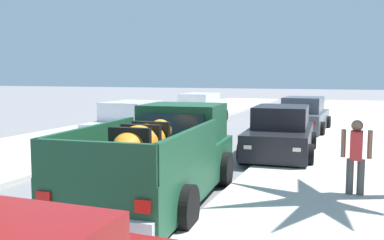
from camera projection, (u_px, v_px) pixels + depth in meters
name	position (u px, v px, depth m)	size (l,w,h in m)	color
sidewalk_left	(75.00, 140.00, 15.92)	(5.20, 60.00, 0.12)	beige
sidewalk_right	(358.00, 158.00, 12.47)	(5.20, 60.00, 0.12)	beige
curb_left	(103.00, 142.00, 15.50)	(0.16, 60.00, 0.10)	silver
curb_right	(315.00, 155.00, 12.89)	(0.16, 60.00, 0.10)	silver
pickup_truck	(162.00, 159.00, 8.39)	(2.50, 5.34, 1.80)	#19472D
car_left_near	(133.00, 124.00, 15.21)	(2.10, 4.29, 1.54)	silver
car_left_mid	(303.00, 116.00, 18.36)	(2.13, 4.31, 1.54)	#474C56
car_right_mid	(281.00, 134.00, 12.83)	(2.20, 4.34, 1.54)	black
car_left_far	(200.00, 109.00, 22.12)	(2.15, 4.31, 1.54)	silver
pedestrian	(356.00, 154.00, 8.31)	(0.57, 0.39, 1.59)	#4C4C4C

